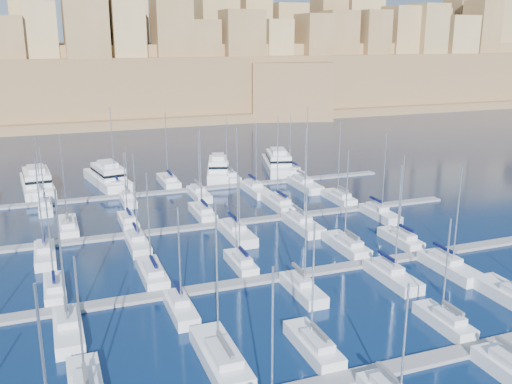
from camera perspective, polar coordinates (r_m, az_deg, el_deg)
name	(u,v)px	position (r m, az deg, el deg)	size (l,w,h in m)	color
ground	(236,247)	(81.08, -1.97, -5.55)	(600.00, 600.00, 0.00)	black
pontoon_near	(360,376)	(53.24, 10.41, -17.60)	(84.00, 2.00, 0.40)	slate
pontoon_mid_near	(268,279)	(70.59, 1.18, -8.66)	(84.00, 2.00, 0.40)	slate
pontoon_mid_far	(216,225)	(90.00, -4.01, -3.29)	(84.00, 2.00, 0.40)	slate
pontoon_far	(183,190)	(110.38, -7.29, 0.16)	(84.00, 2.00, 0.40)	slate
sailboat_2	(221,358)	(53.89, -3.56, -16.20)	(3.18, 10.61, 15.48)	silver
sailboat_3	(314,345)	(55.95, 5.79, -15.01)	(2.57, 8.57, 13.08)	silver
sailboat_4	(445,321)	(62.88, 18.34, -12.16)	(2.31, 7.71, 11.90)	silver
sailboat_13	(55,289)	(70.58, -19.48, -9.15)	(2.37, 7.89, 11.61)	silver
sailboat_14	(152,273)	(71.90, -10.34, -7.99)	(2.71, 9.03, 13.62)	silver
sailboat_15	(241,263)	(73.87, -1.53, -7.09)	(2.30, 7.67, 12.41)	silver
sailboat_16	(347,245)	(80.74, 9.05, -5.26)	(2.81, 9.35, 14.36)	silver
sailboat_17	(401,239)	(84.74, 14.27, -4.57)	(2.51, 8.36, 13.22)	silver
sailboat_19	(68,329)	(61.27, -18.28, -12.87)	(2.74, 9.13, 15.65)	silver
sailboat_20	(181,308)	(62.94, -7.56, -11.42)	(2.38, 7.95, 12.51)	silver
sailboat_21	(303,289)	(66.99, 4.68, -9.60)	(2.51, 8.37, 12.67)	silver
sailboat_22	(392,275)	(72.03, 13.41, -8.12)	(2.81, 9.35, 14.94)	silver
sailboat_23	(449,267)	(76.64, 18.74, -7.07)	(2.92, 9.74, 14.22)	silver
sailboat_25	(68,227)	(91.85, -18.30, -3.30)	(2.80, 9.34, 15.16)	silver
sailboat_26	(128,221)	(91.93, -12.66, -2.89)	(2.43, 8.10, 11.98)	silver
sailboat_27	(203,212)	(94.57, -5.36, -2.03)	(2.69, 8.98, 15.03)	silver
sailboat_28	(279,203)	(99.27, 2.27, -1.12)	(2.97, 9.90, 16.19)	silver
sailboat_29	(339,198)	(103.73, 8.31, -0.55)	(2.65, 8.82, 14.65)	silver
sailboat_31	(45,254)	(81.56, -20.35, -5.86)	(2.66, 8.87, 14.31)	silver
sailboat_32	(137,243)	(82.32, -11.77, -5.00)	(2.63, 8.77, 13.95)	silver
sailboat_33	(236,232)	(84.71, -1.98, -4.05)	(3.12, 10.38, 16.80)	silver
sailboat_34	(302,224)	(88.65, 4.66, -3.21)	(3.05, 10.17, 16.11)	silver
sailboat_35	(380,213)	(95.77, 12.27, -2.10)	(2.73, 9.09, 14.47)	silver
sailboat_37	(41,194)	(112.18, -20.72, -0.21)	(2.29, 7.64, 11.56)	silver
sailboat_38	(116,185)	(114.20, -13.87, 0.65)	(3.18, 10.60, 16.20)	silver
sailboat_39	(169,181)	(115.52, -8.74, 1.08)	(3.03, 10.09, 14.83)	silver
sailboat_40	(228,176)	(118.30, -2.82, 1.57)	(2.85, 9.51, 12.79)	silver
sailboat_41	(291,171)	(123.03, 3.50, 2.11)	(2.73, 9.09, 13.32)	silver
sailboat_43	(46,208)	(103.17, -20.30, -1.49)	(2.23, 7.43, 11.41)	silver
sailboat_44	(128,200)	(103.97, -12.68, -0.77)	(2.23, 7.42, 10.59)	silver
sailboat_45	(199,194)	(105.65, -5.73, -0.18)	(2.66, 8.87, 12.83)	silver
sailboat_46	(255,189)	(108.26, -0.09, 0.29)	(3.02, 10.06, 13.93)	silver
sailboat_47	(305,185)	(111.88, 4.88, 0.75)	(3.20, 10.66, 16.45)	silver
motor_yacht_a	(37,182)	(117.17, -21.05, 0.91)	(6.61, 18.25, 5.25)	silver
motor_yacht_b	(108,177)	(117.43, -14.59, 1.48)	(8.18, 18.02, 5.25)	silver
motor_yacht_c	(218,169)	(120.49, -3.79, 2.30)	(8.61, 15.42, 5.25)	silver
motor_yacht_d	(278,163)	(126.43, 2.21, 2.94)	(9.70, 18.36, 5.25)	silver
fortified_city	(105,74)	(228.78, -14.85, 11.34)	(460.00, 108.95, 59.52)	brown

